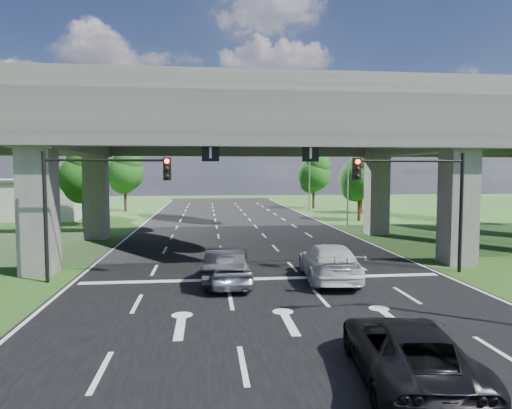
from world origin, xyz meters
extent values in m
plane|color=#264215|center=(0.00, 0.00, 0.00)|extent=(160.00, 160.00, 0.00)
cube|color=black|center=(0.00, 10.00, 0.01)|extent=(18.00, 120.00, 0.03)
cube|color=#34322F|center=(0.00, 12.00, 8.00)|extent=(80.00, 15.00, 2.00)
cube|color=#5B5954|center=(0.00, 4.75, 9.50)|extent=(80.00, 0.50, 1.00)
cube|color=#5B5954|center=(0.00, 19.25, 9.50)|extent=(80.00, 0.50, 1.00)
cube|color=#5B5954|center=(-11.00, 6.00, 3.50)|extent=(1.60, 1.60, 7.00)
cube|color=#5B5954|center=(-11.00, 18.00, 3.50)|extent=(1.60, 1.60, 7.00)
cube|color=#5B5954|center=(11.00, 6.00, 3.50)|extent=(1.60, 1.60, 7.00)
cube|color=#5B5954|center=(11.00, 18.00, 3.50)|extent=(1.60, 1.60, 7.00)
cube|color=black|center=(-2.50, 5.00, 6.00)|extent=(0.85, 0.06, 0.85)
cube|color=black|center=(2.50, 5.00, 6.00)|extent=(0.85, 0.06, 0.85)
cylinder|color=black|center=(10.00, 4.00, 3.00)|extent=(0.18, 0.18, 6.00)
cylinder|color=black|center=(7.25, 4.00, 5.60)|extent=(5.50, 0.12, 0.12)
cube|color=black|center=(4.50, 3.82, 5.20)|extent=(0.35, 0.28, 1.05)
sphere|color=#FF0C05|center=(4.50, 3.66, 5.55)|extent=(0.22, 0.22, 0.22)
cylinder|color=black|center=(-10.00, 4.00, 3.00)|extent=(0.18, 0.18, 6.00)
cylinder|color=black|center=(-7.25, 4.00, 5.60)|extent=(5.50, 0.12, 0.12)
cube|color=black|center=(-4.50, 3.82, 5.20)|extent=(0.35, 0.28, 1.05)
sphere|color=#FF0C05|center=(-4.50, 3.66, 5.55)|extent=(0.22, 0.22, 0.22)
cylinder|color=gray|center=(10.50, 24.00, 5.00)|extent=(0.16, 0.16, 10.00)
cylinder|color=gray|center=(9.00, 24.00, 9.70)|extent=(3.00, 0.10, 0.10)
cube|color=gray|center=(7.50, 24.00, 9.60)|extent=(0.60, 0.25, 0.18)
cylinder|color=gray|center=(10.50, 40.00, 5.00)|extent=(0.16, 0.16, 10.00)
cylinder|color=gray|center=(9.00, 40.00, 9.70)|extent=(3.00, 0.10, 0.10)
cube|color=gray|center=(7.50, 40.00, 9.60)|extent=(0.60, 0.25, 0.18)
cylinder|color=black|center=(-14.00, 26.00, 1.65)|extent=(0.36, 0.36, 3.30)
sphere|color=#1C4311|center=(-14.00, 26.00, 4.65)|extent=(4.50, 4.50, 4.50)
sphere|color=#1C4311|center=(-13.60, 25.70, 6.00)|extent=(3.60, 3.60, 3.60)
sphere|color=#1C4311|center=(-14.30, 26.40, 3.75)|extent=(3.30, 3.30, 3.30)
cylinder|color=black|center=(-17.00, 34.00, 1.43)|extent=(0.36, 0.36, 2.86)
sphere|color=#1C4311|center=(-17.00, 34.00, 4.03)|extent=(3.90, 3.90, 3.90)
sphere|color=#1C4311|center=(-16.60, 33.70, 5.20)|extent=(3.12, 3.12, 3.12)
sphere|color=#1C4311|center=(-17.30, 34.40, 3.25)|extent=(2.86, 2.86, 2.86)
cylinder|color=black|center=(-13.00, 42.00, 1.76)|extent=(0.36, 0.36, 3.52)
sphere|color=#1C4311|center=(-13.00, 42.00, 4.96)|extent=(4.80, 4.80, 4.80)
sphere|color=#1C4311|center=(-12.60, 41.70, 6.40)|extent=(3.84, 3.84, 3.84)
sphere|color=#1C4311|center=(-13.30, 42.40, 4.00)|extent=(3.52, 3.52, 3.52)
cylinder|color=black|center=(13.00, 28.00, 1.54)|extent=(0.36, 0.36, 3.08)
sphere|color=#1C4311|center=(13.00, 28.00, 4.34)|extent=(4.20, 4.20, 4.20)
sphere|color=#1C4311|center=(13.40, 27.70, 5.60)|extent=(3.36, 3.36, 3.36)
sphere|color=#1C4311|center=(12.70, 28.40, 3.50)|extent=(3.08, 3.08, 3.08)
cylinder|color=black|center=(16.00, 36.00, 1.43)|extent=(0.36, 0.36, 2.86)
sphere|color=#1C4311|center=(16.00, 36.00, 4.03)|extent=(3.90, 3.90, 3.90)
sphere|color=#1C4311|center=(16.40, 35.70, 5.20)|extent=(3.12, 3.12, 3.12)
sphere|color=#1C4311|center=(15.70, 36.40, 3.25)|extent=(2.86, 2.86, 2.86)
cylinder|color=black|center=(12.00, 44.00, 1.65)|extent=(0.36, 0.36, 3.30)
sphere|color=#1C4311|center=(12.00, 44.00, 4.65)|extent=(4.50, 4.50, 4.50)
sphere|color=#1C4311|center=(12.40, 43.70, 6.00)|extent=(3.60, 3.60, 3.60)
sphere|color=#1C4311|center=(11.70, 44.40, 3.75)|extent=(3.30, 3.30, 3.30)
imported|color=#B0B3B9|center=(-1.80, 2.64, 0.84)|extent=(2.16, 4.87, 1.63)
imported|color=black|center=(-1.80, 3.00, 0.84)|extent=(2.28, 5.08, 1.62)
imported|color=silver|center=(2.96, 3.00, 0.86)|extent=(2.79, 5.91, 1.67)
imported|color=black|center=(2.06, -7.32, 0.77)|extent=(3.17, 5.63, 1.48)
camera|label=1|loc=(-2.72, -17.53, 5.07)|focal=32.00mm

